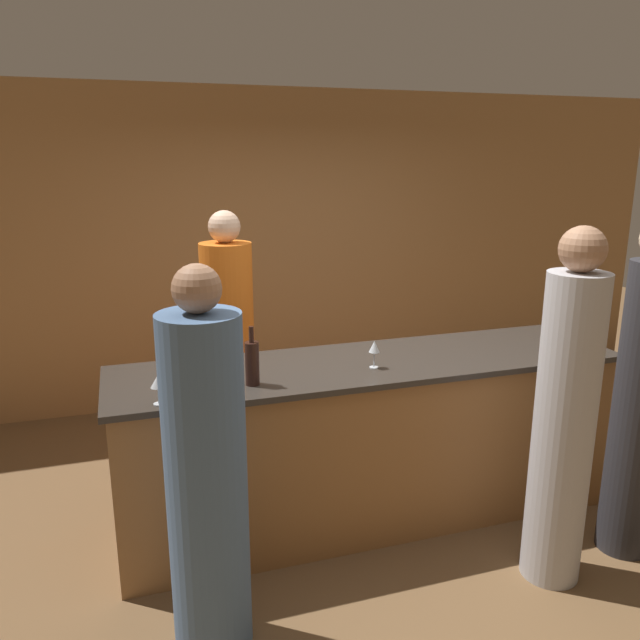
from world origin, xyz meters
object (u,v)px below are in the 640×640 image
bartender (229,357)px  wine_bottle_0 (252,362)px  guest_1 (564,421)px  ice_bucket (208,353)px  guest_0 (207,481)px

bartender → wine_bottle_0: size_ratio=5.82×
guest_1 → ice_bucket: 1.97m
bartender → guest_1: (1.44, -1.66, 0.03)m
guest_0 → guest_1: size_ratio=0.95×
ice_bucket → guest_1: bearing=-32.0°
bartender → guest_0: size_ratio=1.04×
bartender → ice_bucket: 0.70m
guest_1 → bartender: bearing=130.8°
bartender → guest_0: bartender is taller
guest_1 → wine_bottle_0: (-1.48, 0.67, 0.25)m
ice_bucket → bartender: bearing=70.3°
bartender → guest_0: 1.64m
guest_1 → guest_0: bearing=177.9°
guest_0 → ice_bucket: guest_0 is taller
bartender → wine_bottle_0: bartender is taller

